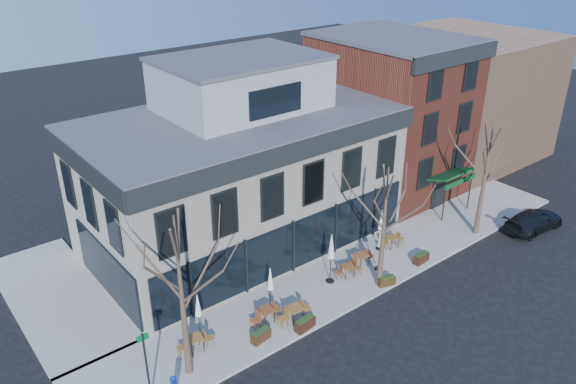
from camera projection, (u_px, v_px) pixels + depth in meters
ground at (292, 274)px, 32.07m from camera, size 120.00×120.00×0.00m
sidewalk_front at (359, 270)px, 32.35m from camera, size 33.50×4.70×0.15m
sidewalk_side at (58, 298)px, 29.94m from camera, size 4.50×12.00×0.15m
corner_building at (240, 170)px, 33.59m from camera, size 18.39×10.39×11.10m
red_brick_building at (389, 114)px, 40.37m from camera, size 8.20×11.78×11.18m
bg_building at (460, 95)px, 46.98m from camera, size 12.00×12.00×10.00m
tree_corner at (182, 296)px, 23.19m from camera, size 3.93×3.98×7.92m
tree_mid at (384, 227)px, 29.35m from camera, size 3.50×3.55×7.04m
tree_right at (485, 178)px, 34.30m from camera, size 3.72×3.77×7.48m
sign_pole at (146, 362)px, 22.81m from camera, size 0.50×0.10×3.40m
parked_sedan at (534, 221)px, 36.37m from camera, size 4.73×2.25×1.33m
cafe_set_0 at (195, 342)px, 25.99m from camera, size 1.83×0.82×0.94m
cafe_set_1 at (266, 314)px, 27.80m from camera, size 1.86×0.77×0.97m
cafe_set_2 at (295, 313)px, 27.90m from camera, size 1.90×0.80×0.99m
cafe_set_3 at (348, 270)px, 31.42m from camera, size 1.65×0.88×0.85m
cafe_set_4 at (361, 259)px, 32.34m from camera, size 1.83×0.78×0.96m
cafe_set_5 at (392, 241)px, 34.22m from camera, size 1.74×0.79×0.89m
umbrella_0 at (198, 308)px, 26.32m from camera, size 0.39×0.39×2.45m
umbrella_1 at (270, 281)px, 28.06m from camera, size 0.41×0.41×2.59m
umbrella_2 at (331, 249)px, 30.23m from camera, size 0.48×0.48×3.01m
umbrella_3 at (381, 238)px, 31.32m from camera, size 0.48×0.48×2.98m
umbrella_4 at (381, 222)px, 33.38m from camera, size 0.43×0.43×2.69m
planter_0 at (261, 335)px, 26.72m from camera, size 1.08×0.55×0.58m
planter_1 at (305, 324)px, 27.47m from camera, size 1.15×0.57×0.62m
planter_2 at (386, 281)px, 30.77m from camera, size 1.05×0.67×0.55m
planter_3 at (421, 258)px, 32.79m from camera, size 1.09×0.50×0.59m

